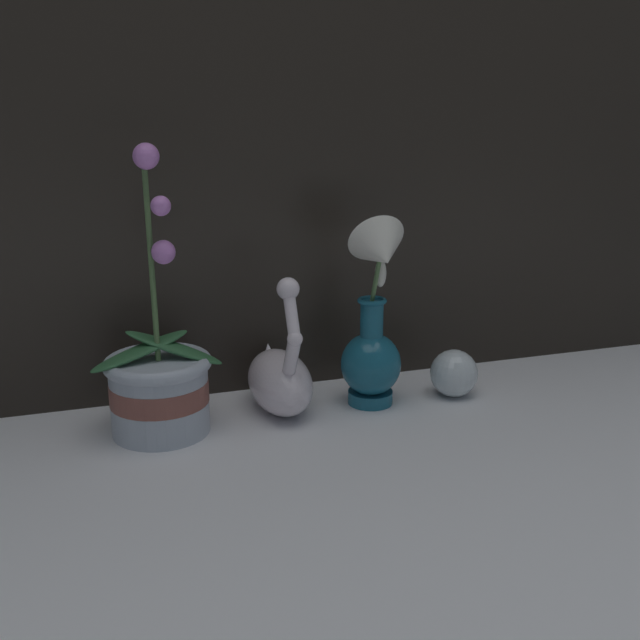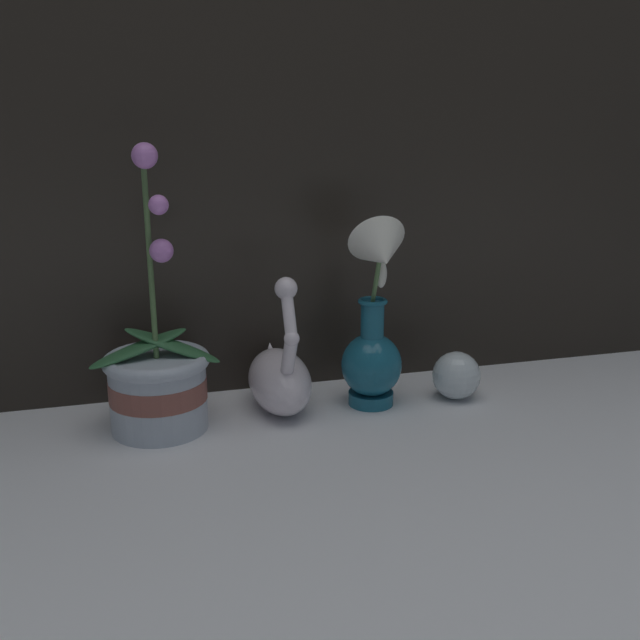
{
  "view_description": "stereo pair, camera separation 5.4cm",
  "coord_description": "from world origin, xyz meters",
  "px_view_note": "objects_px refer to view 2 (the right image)",
  "views": [
    {
      "loc": [
        -0.32,
        -0.96,
        0.47
      ],
      "look_at": [
        0.02,
        0.11,
        0.15
      ],
      "focal_mm": 42.0,
      "sensor_mm": 36.0,
      "label": 1
    },
    {
      "loc": [
        -0.27,
        -0.97,
        0.47
      ],
      "look_at": [
        0.02,
        0.11,
        0.15
      ],
      "focal_mm": 42.0,
      "sensor_mm": 36.0,
      "label": 2
    }
  ],
  "objects_px": {
    "swan_figurine": "(280,376)",
    "blue_vase": "(374,334)",
    "orchid_potted_plant": "(158,380)",
    "glass_sphere": "(456,375)"
  },
  "relations": [
    {
      "from": "swan_figurine",
      "to": "blue_vase",
      "type": "height_order",
      "value": "blue_vase"
    },
    {
      "from": "swan_figurine",
      "to": "glass_sphere",
      "type": "bearing_deg",
      "value": -5.95
    },
    {
      "from": "swan_figurine",
      "to": "blue_vase",
      "type": "xyz_separation_m",
      "value": [
        0.15,
        -0.03,
        0.07
      ]
    },
    {
      "from": "orchid_potted_plant",
      "to": "swan_figurine",
      "type": "distance_m",
      "value": 0.19
    },
    {
      "from": "swan_figurine",
      "to": "blue_vase",
      "type": "distance_m",
      "value": 0.16
    },
    {
      "from": "orchid_potted_plant",
      "to": "glass_sphere",
      "type": "bearing_deg",
      "value": -0.61
    },
    {
      "from": "blue_vase",
      "to": "glass_sphere",
      "type": "xyz_separation_m",
      "value": [
        0.14,
        -0.0,
        -0.08
      ]
    },
    {
      "from": "orchid_potted_plant",
      "to": "glass_sphere",
      "type": "height_order",
      "value": "orchid_potted_plant"
    },
    {
      "from": "orchid_potted_plant",
      "to": "swan_figurine",
      "type": "height_order",
      "value": "orchid_potted_plant"
    },
    {
      "from": "swan_figurine",
      "to": "blue_vase",
      "type": "bearing_deg",
      "value": -10.11
    }
  ]
}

